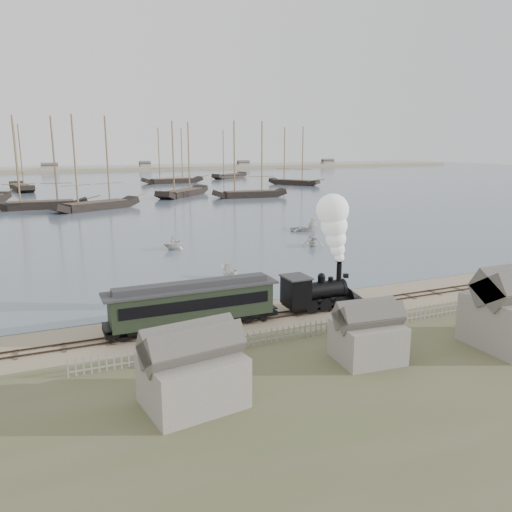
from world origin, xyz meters
name	(u,v)px	position (x,y,z in m)	size (l,w,h in m)	color
ground	(263,309)	(0.00, 0.00, 0.00)	(600.00, 600.00, 0.00)	tan
harbor_water	(84,181)	(0.00, 170.00, 0.03)	(600.00, 336.00, 0.06)	#465464
rail_track	(273,316)	(0.00, -2.00, 0.04)	(120.00, 1.80, 0.16)	#34251C
picket_fence_west	(218,352)	(-6.50, -7.00, 0.00)	(19.00, 0.10, 1.20)	slate
picket_fence_east	(440,317)	(12.50, -7.50, 0.00)	(15.00, 0.10, 1.20)	slate
shed_left	(194,404)	(-10.00, -13.00, 0.00)	(5.00, 4.00, 4.10)	slate
shed_mid	(367,360)	(2.00, -12.00, 0.00)	(4.00, 3.50, 3.60)	slate
far_spit	(70,172)	(0.00, 250.00, 0.00)	(500.00, 20.00, 1.80)	tan
locomotive	(332,259)	(5.46, -2.00, 4.34)	(7.55, 2.82, 9.42)	black
passenger_coach	(193,303)	(-6.71, -2.00, 2.04)	(13.22, 2.55, 3.21)	black
beached_dinghy	(244,305)	(-1.46, 0.61, 0.39)	(3.74, 2.67, 0.77)	beige
rowboat_1	(174,243)	(-0.63, 27.57, 0.94)	(3.35, 2.89, 1.77)	beige
rowboat_2	(229,273)	(0.76, 10.21, 0.72)	(3.44, 1.29, 1.33)	beige
rowboat_3	(302,229)	(21.99, 33.38, 0.45)	(3.73, 2.66, 0.77)	beige
rowboat_4	(313,240)	(17.52, 22.06, 0.95)	(3.37, 2.91, 1.78)	beige
rowboat_5	(312,225)	(24.36, 34.20, 0.84)	(4.03, 1.51, 1.56)	beige
schooner_2	(37,163)	(-16.27, 81.80, 10.06)	(19.41, 4.48, 20.00)	black
schooner_3	(182,159)	(19.72, 96.64, 10.06)	(22.46, 5.18, 20.00)	black
schooner_4	(250,159)	(35.15, 86.24, 10.06)	(19.83, 4.58, 20.00)	black
schooner_5	(294,156)	(66.27, 119.98, 10.06)	(18.89, 4.36, 20.00)	black
schooner_7	(19,157)	(-21.23, 133.62, 10.06)	(22.46, 5.18, 20.00)	black
schooner_8	(172,156)	(29.06, 144.85, 10.06)	(22.53, 5.20, 20.00)	black
schooner_9	(229,154)	(58.52, 163.61, 10.06)	(20.68, 4.77, 20.00)	black
schooner_10	(93,163)	(-5.39, 75.75, 10.06)	(20.09, 4.64, 20.00)	black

